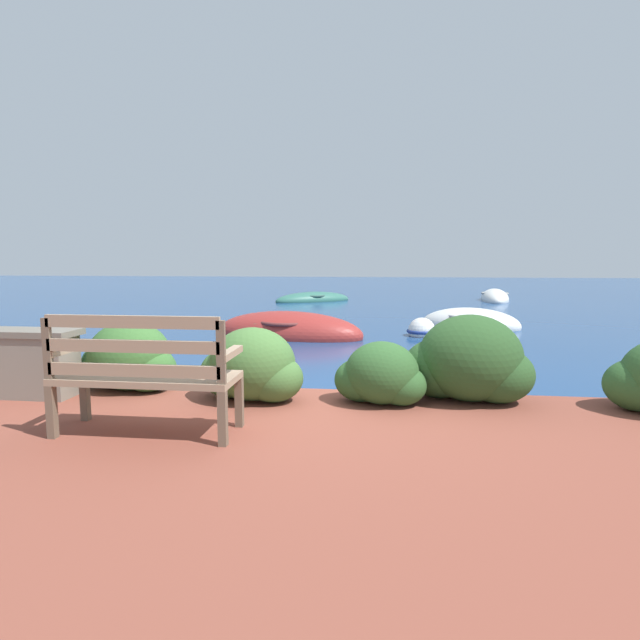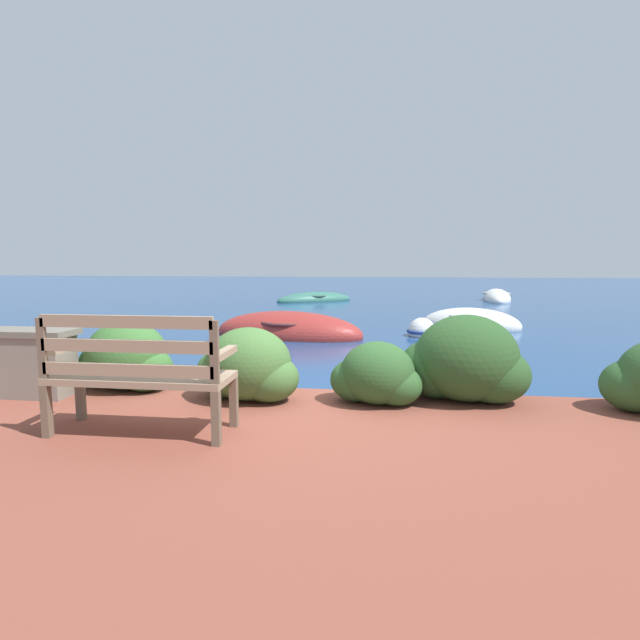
{
  "view_description": "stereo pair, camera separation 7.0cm",
  "coord_description": "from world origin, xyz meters",
  "px_view_note": "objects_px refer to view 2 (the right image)",
  "views": [
    {
      "loc": [
        0.71,
        -4.96,
        1.54
      ],
      "look_at": [
        -0.52,
        5.25,
        0.29
      ],
      "focal_mm": 28.0,
      "sensor_mm": 36.0,
      "label": 1
    },
    {
      "loc": [
        0.78,
        -4.95,
        1.54
      ],
      "look_at": [
        -0.52,
        5.25,
        0.29
      ],
      "focal_mm": 28.0,
      "sensor_mm": 36.0,
      "label": 2
    }
  ],
  "objects_px": {
    "rowboat_far": "(315,300)",
    "rowboat_nearest": "(288,333)",
    "rowboat_outer": "(497,299)",
    "mooring_buoy": "(422,331)",
    "park_bench": "(138,372)",
    "rowboat_mid": "(471,325)"
  },
  "relations": [
    {
      "from": "park_bench",
      "to": "rowboat_far",
      "type": "distance_m",
      "value": 14.84
    },
    {
      "from": "park_bench",
      "to": "mooring_buoy",
      "type": "height_order",
      "value": "park_bench"
    },
    {
      "from": "park_bench",
      "to": "rowboat_mid",
      "type": "xyz_separation_m",
      "value": [
        3.8,
        8.13,
        -0.63
      ]
    },
    {
      "from": "rowboat_outer",
      "to": "mooring_buoy",
      "type": "relative_size",
      "value": 5.55
    },
    {
      "from": "park_bench",
      "to": "rowboat_outer",
      "type": "bearing_deg",
      "value": 71.75
    },
    {
      "from": "rowboat_far",
      "to": "mooring_buoy",
      "type": "bearing_deg",
      "value": 78.11
    },
    {
      "from": "rowboat_mid",
      "to": "rowboat_outer",
      "type": "relative_size",
      "value": 0.73
    },
    {
      "from": "rowboat_nearest",
      "to": "rowboat_outer",
      "type": "distance_m",
      "value": 11.62
    },
    {
      "from": "park_bench",
      "to": "mooring_buoy",
      "type": "bearing_deg",
      "value": 71.27
    },
    {
      "from": "rowboat_outer",
      "to": "mooring_buoy",
      "type": "height_order",
      "value": "rowboat_outer"
    },
    {
      "from": "rowboat_nearest",
      "to": "rowboat_mid",
      "type": "bearing_deg",
      "value": -143.55
    },
    {
      "from": "rowboat_far",
      "to": "rowboat_nearest",
      "type": "bearing_deg",
      "value": 60.15
    },
    {
      "from": "rowboat_mid",
      "to": "rowboat_outer",
      "type": "xyz_separation_m",
      "value": [
        2.3,
        8.03,
        -0.01
      ]
    },
    {
      "from": "park_bench",
      "to": "rowboat_mid",
      "type": "bearing_deg",
      "value": 67.39
    },
    {
      "from": "park_bench",
      "to": "rowboat_nearest",
      "type": "relative_size",
      "value": 0.42
    },
    {
      "from": "mooring_buoy",
      "to": "park_bench",
      "type": "bearing_deg",
      "value": -111.15
    },
    {
      "from": "rowboat_nearest",
      "to": "rowboat_far",
      "type": "bearing_deg",
      "value": -74.43
    },
    {
      "from": "rowboat_mid",
      "to": "rowboat_far",
      "type": "bearing_deg",
      "value": -36.77
    },
    {
      "from": "park_bench",
      "to": "rowboat_nearest",
      "type": "height_order",
      "value": "park_bench"
    },
    {
      "from": "rowboat_far",
      "to": "mooring_buoy",
      "type": "distance_m",
      "value": 8.75
    },
    {
      "from": "park_bench",
      "to": "rowboat_mid",
      "type": "distance_m",
      "value": 9.0
    },
    {
      "from": "park_bench",
      "to": "mooring_buoy",
      "type": "relative_size",
      "value": 2.25
    }
  ]
}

